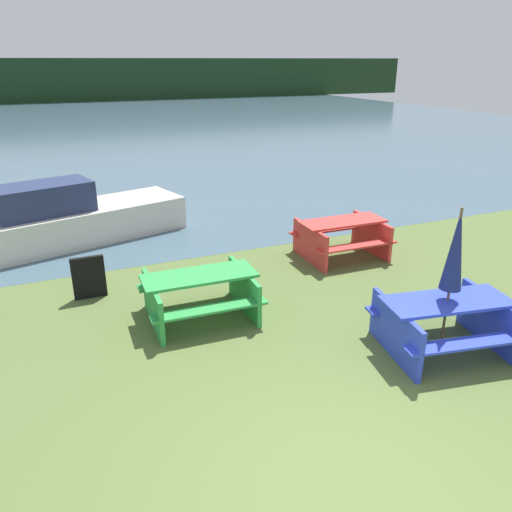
{
  "coord_description": "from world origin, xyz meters",
  "views": [
    {
      "loc": [
        -2.23,
        -2.88,
        3.85
      ],
      "look_at": [
        0.79,
        4.09,
        0.85
      ],
      "focal_mm": 35.0,
      "sensor_mm": 36.0,
      "label": 1
    }
  ],
  "objects_px": {
    "picnic_table_green": "(200,291)",
    "picnic_table_red": "(342,235)",
    "picnic_table_blue": "(445,320)",
    "signboard": "(89,277)",
    "boat": "(76,218)",
    "umbrella_navy": "(456,250)"
  },
  "relations": [
    {
      "from": "picnic_table_green",
      "to": "umbrella_navy",
      "type": "height_order",
      "value": "umbrella_navy"
    },
    {
      "from": "picnic_table_blue",
      "to": "umbrella_navy",
      "type": "xyz_separation_m",
      "value": [
        0.0,
        0.0,
        1.04
      ]
    },
    {
      "from": "picnic_table_green",
      "to": "signboard",
      "type": "relative_size",
      "value": 2.42
    },
    {
      "from": "picnic_table_blue",
      "to": "signboard",
      "type": "distance_m",
      "value": 5.75
    },
    {
      "from": "picnic_table_blue",
      "to": "signboard",
      "type": "xyz_separation_m",
      "value": [
        -4.39,
        3.71,
        -0.09
      ]
    },
    {
      "from": "picnic_table_blue",
      "to": "picnic_table_red",
      "type": "distance_m",
      "value": 3.71
    },
    {
      "from": "picnic_table_green",
      "to": "picnic_table_red",
      "type": "bearing_deg",
      "value": 21.51
    },
    {
      "from": "picnic_table_red",
      "to": "umbrella_navy",
      "type": "relative_size",
      "value": 0.85
    },
    {
      "from": "picnic_table_green",
      "to": "boat",
      "type": "height_order",
      "value": "boat"
    },
    {
      "from": "picnic_table_red",
      "to": "boat",
      "type": "relative_size",
      "value": 0.38
    },
    {
      "from": "boat",
      "to": "signboard",
      "type": "relative_size",
      "value": 6.33
    },
    {
      "from": "picnic_table_red",
      "to": "boat",
      "type": "xyz_separation_m",
      "value": [
        -4.96,
        3.24,
        0.06
      ]
    },
    {
      "from": "boat",
      "to": "signboard",
      "type": "xyz_separation_m",
      "value": [
        -0.07,
        -3.18,
        -0.15
      ]
    },
    {
      "from": "picnic_table_blue",
      "to": "picnic_table_green",
      "type": "xyz_separation_m",
      "value": [
        -2.85,
        2.28,
        -0.02
      ]
    },
    {
      "from": "boat",
      "to": "signboard",
      "type": "height_order",
      "value": "boat"
    },
    {
      "from": "picnic_table_green",
      "to": "boat",
      "type": "xyz_separation_m",
      "value": [
        -1.47,
        4.61,
        0.08
      ]
    },
    {
      "from": "picnic_table_green",
      "to": "picnic_table_blue",
      "type": "bearing_deg",
      "value": -38.62
    },
    {
      "from": "picnic_table_green",
      "to": "signboard",
      "type": "bearing_deg",
      "value": 137.05
    },
    {
      "from": "picnic_table_green",
      "to": "boat",
      "type": "distance_m",
      "value": 4.84
    },
    {
      "from": "picnic_table_red",
      "to": "picnic_table_blue",
      "type": "bearing_deg",
      "value": -99.95
    },
    {
      "from": "picnic_table_blue",
      "to": "boat",
      "type": "distance_m",
      "value": 8.13
    },
    {
      "from": "picnic_table_blue",
      "to": "picnic_table_green",
      "type": "distance_m",
      "value": 3.65
    }
  ]
}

